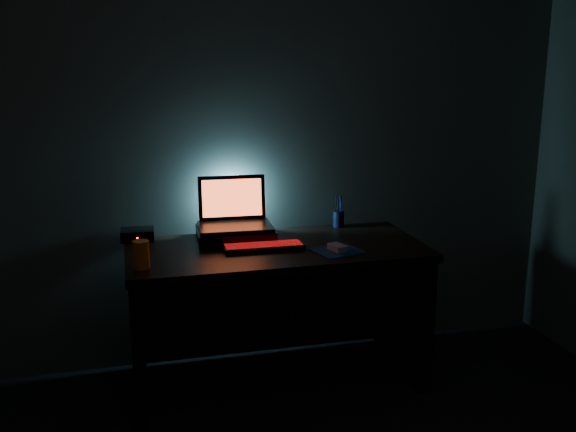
{
  "coord_description": "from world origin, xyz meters",
  "views": [
    {
      "loc": [
        -0.71,
        -1.42,
        1.67
      ],
      "look_at": [
        0.05,
        1.57,
        0.92
      ],
      "focal_mm": 40.0,
      "sensor_mm": 36.0,
      "label": 1
    }
  ],
  "objects_px": {
    "keyboard": "(264,247)",
    "juice_glass": "(141,255)",
    "router": "(137,235)",
    "pen_cup": "(338,219)",
    "laptop": "(234,215)",
    "mouse": "(337,247)"
  },
  "relations": [
    {
      "from": "laptop",
      "to": "keyboard",
      "type": "height_order",
      "value": "laptop"
    },
    {
      "from": "pen_cup",
      "to": "juice_glass",
      "type": "height_order",
      "value": "juice_glass"
    },
    {
      "from": "keyboard",
      "to": "juice_glass",
      "type": "bearing_deg",
      "value": -163.95
    },
    {
      "from": "juice_glass",
      "to": "mouse",
      "type": "bearing_deg",
      "value": 2.14
    },
    {
      "from": "juice_glass",
      "to": "laptop",
      "type": "bearing_deg",
      "value": 40.48
    },
    {
      "from": "pen_cup",
      "to": "juice_glass",
      "type": "xyz_separation_m",
      "value": [
        -1.11,
        -0.49,
        0.02
      ]
    },
    {
      "from": "keyboard",
      "to": "router",
      "type": "bearing_deg",
      "value": 152.4
    },
    {
      "from": "juice_glass",
      "to": "pen_cup",
      "type": "bearing_deg",
      "value": 23.99
    },
    {
      "from": "laptop",
      "to": "pen_cup",
      "type": "height_order",
      "value": "laptop"
    },
    {
      "from": "laptop",
      "to": "router",
      "type": "xyz_separation_m",
      "value": [
        -0.5,
        0.07,
        -0.09
      ]
    },
    {
      "from": "mouse",
      "to": "router",
      "type": "height_order",
      "value": "router"
    },
    {
      "from": "laptop",
      "to": "mouse",
      "type": "relative_size",
      "value": 3.97
    },
    {
      "from": "pen_cup",
      "to": "juice_glass",
      "type": "distance_m",
      "value": 1.21
    },
    {
      "from": "pen_cup",
      "to": "router",
      "type": "distance_m",
      "value": 1.11
    },
    {
      "from": "keyboard",
      "to": "pen_cup",
      "type": "relative_size",
      "value": 4.43
    },
    {
      "from": "mouse",
      "to": "router",
      "type": "distance_m",
      "value": 1.06
    },
    {
      "from": "keyboard",
      "to": "router",
      "type": "distance_m",
      "value": 0.69
    },
    {
      "from": "laptop",
      "to": "mouse",
      "type": "bearing_deg",
      "value": -38.07
    },
    {
      "from": "pen_cup",
      "to": "juice_glass",
      "type": "relative_size",
      "value": 0.71
    },
    {
      "from": "keyboard",
      "to": "mouse",
      "type": "height_order",
      "value": "mouse"
    },
    {
      "from": "keyboard",
      "to": "pen_cup",
      "type": "xyz_separation_m",
      "value": [
        0.5,
        0.33,
        0.03
      ]
    },
    {
      "from": "router",
      "to": "pen_cup",
      "type": "bearing_deg",
      "value": 1.99
    }
  ]
}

